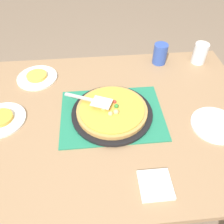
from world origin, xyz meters
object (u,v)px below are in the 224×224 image
(served_slice_left, at_px, (37,76))
(cup_far, at_px, (160,54))
(pizza_pan, at_px, (112,113))
(plate_near_left, at_px, (37,78))
(cup_near, at_px, (200,53))
(plate_side, at_px, (215,125))
(plate_far_right, at_px, (2,120))
(napkin_stack, at_px, (155,185))
(pizza_server, at_px, (92,100))
(served_slice_right, at_px, (1,118))
(pizza, at_px, (112,110))

(served_slice_left, xyz_separation_m, cup_far, (0.71, 0.09, 0.04))
(pizza_pan, xyz_separation_m, served_slice_left, (-0.39, 0.32, 0.01))
(plate_near_left, xyz_separation_m, served_slice_left, (0.00, 0.00, 0.01))
(served_slice_left, distance_m, cup_near, 0.95)
(plate_side, bearing_deg, cup_near, 79.19)
(plate_far_right, relative_size, napkin_stack, 1.83)
(pizza_pan, bearing_deg, cup_near, 34.82)
(plate_near_left, xyz_separation_m, plate_far_right, (-0.12, -0.30, 0.00))
(plate_near_left, distance_m, plate_far_right, 0.33)
(cup_near, bearing_deg, pizza_server, -151.72)
(served_slice_left, xyz_separation_m, napkin_stack, (0.51, -0.69, -0.01))
(plate_side, distance_m, cup_near, 0.51)
(plate_side, relative_size, napkin_stack, 1.83)
(cup_far, xyz_separation_m, napkin_stack, (-0.20, -0.77, -0.05))
(plate_near_left, bearing_deg, cup_far, 6.91)
(served_slice_right, relative_size, cup_far, 0.92)
(plate_near_left, bearing_deg, cup_near, 4.22)
(plate_far_right, distance_m, served_slice_right, 0.01)
(plate_side, distance_m, napkin_stack, 0.42)
(napkin_stack, bearing_deg, pizza, 108.60)
(plate_side, bearing_deg, pizza, 166.53)
(plate_near_left, height_order, napkin_stack, napkin_stack)
(served_slice_right, distance_m, cup_far, 0.92)
(cup_far, bearing_deg, pizza_pan, -128.56)
(pizza, distance_m, cup_far, 0.52)
(cup_near, relative_size, cup_far, 1.00)
(plate_far_right, distance_m, cup_far, 0.92)
(pizza_pan, relative_size, cup_near, 3.17)
(cup_near, relative_size, pizza_server, 0.53)
(cup_near, relative_size, napkin_stack, 1.00)
(cup_near, height_order, napkin_stack, cup_near)
(plate_side, bearing_deg, served_slice_right, 172.69)
(cup_near, distance_m, cup_far, 0.24)
(served_slice_left, bearing_deg, napkin_stack, -53.30)
(served_slice_left, xyz_separation_m, pizza_server, (0.30, -0.28, 0.05))
(plate_far_right, relative_size, served_slice_left, 2.00)
(served_slice_right, xyz_separation_m, cup_far, (0.83, 0.39, 0.04))
(pizza, height_order, napkin_stack, pizza)
(plate_near_left, height_order, pizza_server, pizza_server)
(cup_near, bearing_deg, plate_far_right, -160.78)
(served_slice_right, xyz_separation_m, pizza_server, (0.42, 0.03, 0.05))
(pizza_pan, distance_m, plate_side, 0.47)
(pizza_pan, height_order, served_slice_right, served_slice_right)
(cup_near, bearing_deg, napkin_stack, -119.70)
(plate_near_left, height_order, plate_side, same)
(plate_far_right, distance_m, napkin_stack, 0.74)
(served_slice_right, bearing_deg, served_slice_left, 67.67)
(plate_side, distance_m, served_slice_right, 0.98)
(plate_side, xyz_separation_m, served_slice_right, (-0.97, 0.12, 0.01))
(served_slice_left, bearing_deg, pizza, -39.28)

